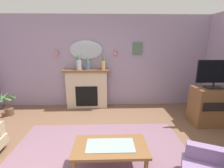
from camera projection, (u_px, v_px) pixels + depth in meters
The scene contains 14 objects.
wall_back at pixel (102, 62), 4.97m from camera, with size 7.26×0.10×2.70m, color #9E8CA8.
patterned_rug at pixel (100, 159), 2.79m from camera, with size 3.20×2.40×0.01m, color #7F5B6B.
fireplace at pixel (87, 89), 4.93m from camera, with size 1.36×0.36×1.16m.
mantel_vase_right at pixel (79, 63), 4.71m from camera, with size 0.13×0.13×0.44m.
mantel_vase_left at pixel (88, 64), 4.72m from camera, with size 0.11×0.11×0.36m.
mantel_vase_centre at pixel (103, 62), 4.72m from camera, with size 0.10×0.10×0.42m.
wall_mirror at pixel (86, 50), 4.79m from camera, with size 0.96×0.06×0.56m, color #B2BCC6.
wall_sconce_left at pixel (56, 52), 4.73m from camera, with size 0.14×0.14×0.14m, color #D17066.
wall_sconce_right at pixel (115, 52), 4.78m from camera, with size 0.14×0.14×0.14m, color #D17066.
framed_picture at pixel (137, 48), 4.83m from camera, with size 0.28×0.03×0.36m, color #4C6B56.
coffee_table at pixel (110, 149), 2.46m from camera, with size 1.10×0.60×0.45m.
tv_cabinet at pixel (210, 106), 3.93m from camera, with size 0.80×0.57×0.90m.
tv_flatscreen at pixel (215, 73), 3.72m from camera, with size 0.84×0.24×0.65m.
potted_plant_small_fern at pixel (8, 104), 4.42m from camera, with size 0.42×0.42×0.65m.
Camera 1 is at (0.13, -2.20, 1.93)m, focal length 26.41 mm.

